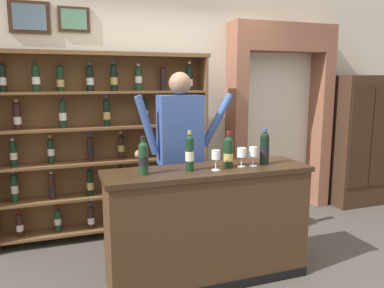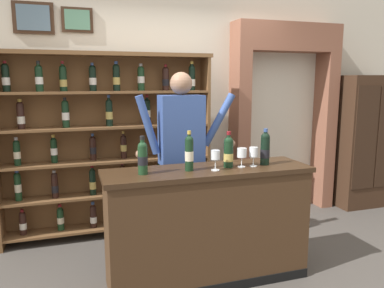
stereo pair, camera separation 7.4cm
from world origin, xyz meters
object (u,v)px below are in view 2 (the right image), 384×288
object	(u,v)px
side_cabinet	(364,141)
tasting_bottle_prosecco	(189,152)
tasting_bottle_grappa	(143,157)
tasting_counter	(208,225)
tasting_bottle_brunello	(228,152)
wine_glass_right	(215,156)
tasting_bottle_super_tuscan	(265,148)
wine_glass_spare	(254,153)
shopkeeper	(182,145)
wine_shelf	(108,139)
wine_glass_left	(242,154)

from	to	relation	value
side_cabinet	tasting_bottle_prosecco	xyz separation A→B (m)	(-2.82, -1.21, 0.24)
tasting_bottle_grappa	side_cabinet	bearing A→B (deg)	20.80
tasting_counter	tasting_bottle_grappa	size ratio (longest dim) A/B	5.79
tasting_bottle_brunello	wine_glass_right	distance (m)	0.16
side_cabinet	tasting_bottle_super_tuscan	bearing A→B (deg)	-150.72
tasting_bottle_grappa	wine_glass_spare	distance (m)	0.92
side_cabinet	shopkeeper	size ratio (longest dim) A/B	0.99
wine_shelf	wine_glass_left	bearing A→B (deg)	-53.19
wine_shelf	wine_glass_right	xyz separation A→B (m)	(0.70, -1.32, 0.03)
tasting_bottle_brunello	wine_glass_right	bearing A→B (deg)	-151.95
tasting_bottle_super_tuscan	tasting_bottle_grappa	bearing A→B (deg)	-179.62
wine_shelf	wine_glass_left	world-z (taller)	wine_shelf
wine_glass_right	wine_glass_spare	size ratio (longest dim) A/B	1.01
side_cabinet	tasting_counter	size ratio (longest dim) A/B	1.02
tasting_counter	tasting_bottle_grappa	bearing A→B (deg)	-178.01
shopkeeper	wine_glass_spare	size ratio (longest dim) A/B	10.81
shopkeeper	tasting_bottle_prosecco	distance (m)	0.55
tasting_bottle_prosecco	tasting_bottle_brunello	world-z (taller)	tasting_bottle_prosecco
wine_glass_left	tasting_bottle_super_tuscan	bearing A→B (deg)	4.68
tasting_bottle_grappa	tasting_bottle_prosecco	bearing A→B (deg)	0.11
tasting_bottle_super_tuscan	wine_glass_left	size ratio (longest dim) A/B	1.94
tasting_bottle_super_tuscan	shopkeeper	bearing A→B (deg)	137.15
wine_glass_left	wine_glass_spare	world-z (taller)	wine_glass_spare
tasting_bottle_brunello	side_cabinet	bearing A→B (deg)	25.70
tasting_bottle_grappa	wine_glass_left	bearing A→B (deg)	-0.80
tasting_bottle_prosecco	tasting_bottle_super_tuscan	size ratio (longest dim) A/B	1.04
side_cabinet	wine_glass_left	xyz separation A→B (m)	(-2.37, -1.22, 0.21)
side_cabinet	tasting_bottle_grappa	world-z (taller)	side_cabinet
tasting_bottle_super_tuscan	wine_glass_right	world-z (taller)	tasting_bottle_super_tuscan
tasting_counter	wine_glass_left	distance (m)	0.66
tasting_bottle_grappa	wine_glass_left	world-z (taller)	tasting_bottle_grappa
tasting_bottle_grappa	tasting_bottle_brunello	world-z (taller)	tasting_bottle_brunello
tasting_counter	side_cabinet	bearing A→B (deg)	24.21
tasting_bottle_super_tuscan	side_cabinet	bearing A→B (deg)	29.28
tasting_bottle_prosecco	wine_glass_right	xyz separation A→B (m)	(0.20, -0.06, -0.03)
tasting_counter	shopkeeper	size ratio (longest dim) A/B	0.98
tasting_bottle_grappa	tasting_bottle_brunello	bearing A→B (deg)	1.60
wine_glass_spare	tasting_bottle_brunello	bearing A→B (deg)	169.33
wine_glass_left	wine_shelf	bearing A→B (deg)	126.81
tasting_bottle_grappa	wine_glass_right	world-z (taller)	tasting_bottle_grappa
tasting_bottle_grappa	tasting_bottle_prosecco	xyz separation A→B (m)	(0.37, 0.00, 0.01)
tasting_bottle_prosecco	wine_glass_right	world-z (taller)	tasting_bottle_prosecco
wine_shelf	side_cabinet	xyz separation A→B (m)	(3.33, -0.05, -0.18)
shopkeeper	wine_glass_spare	distance (m)	0.72
wine_shelf	tasting_bottle_prosecco	size ratio (longest dim) A/B	7.02
tasting_counter	wine_glass_left	size ratio (longest dim) A/B	10.73
wine_shelf	wine_glass_spare	distance (m)	1.66
shopkeeper	tasting_bottle_brunello	xyz separation A→B (m)	(0.25, -0.52, 0.02)
wine_shelf	wine_glass_right	world-z (taller)	wine_shelf
shopkeeper	wine_glass_left	size ratio (longest dim) A/B	11.00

